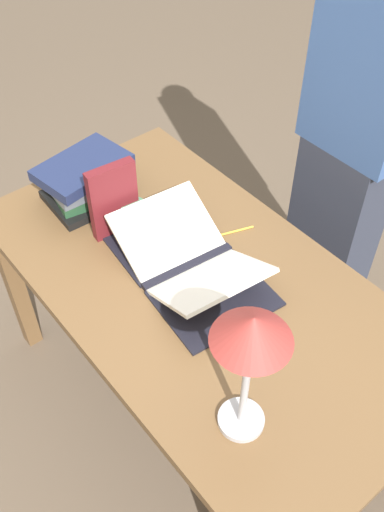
% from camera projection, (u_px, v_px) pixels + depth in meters
% --- Properties ---
extents(ground_plane, '(12.00, 12.00, 0.00)m').
position_uv_depth(ground_plane, '(197.00, 404.00, 2.23)').
color(ground_plane, brown).
extents(reading_desk, '(1.47, 0.80, 0.72)m').
position_uv_depth(reading_desk, '(199.00, 300.00, 1.77)').
color(reading_desk, brown).
rests_on(reading_desk, ground_plane).
extents(open_book, '(0.58, 0.38, 0.12)m').
position_uv_depth(open_book, '(188.00, 261.00, 1.71)').
color(open_book, black).
rests_on(open_book, reading_desk).
extents(book_stack_tall, '(0.24, 0.32, 0.16)m').
position_uv_depth(book_stack_tall, '(85.00, 181.00, 1.91)').
color(book_stack_tall, black).
rests_on(book_stack_tall, reading_desk).
extents(book_standing_upright, '(0.05, 0.16, 0.26)m').
position_uv_depth(book_standing_upright, '(113.00, 200.00, 1.77)').
color(book_standing_upright, maroon).
rests_on(book_standing_upright, reading_desk).
extents(reading_lamp, '(0.17, 0.17, 0.41)m').
position_uv_depth(reading_lamp, '(251.00, 341.00, 1.15)').
color(reading_lamp, '#ADADB2').
rests_on(reading_lamp, reading_desk).
extents(coffee_mug, '(0.09, 0.10, 0.10)m').
position_uv_depth(coffee_mug, '(133.00, 216.00, 1.83)').
color(coffee_mug, '#4C7F5B').
rests_on(coffee_mug, reading_desk).
extents(pencil, '(0.06, 0.16, 0.01)m').
position_uv_depth(pencil, '(229.00, 233.00, 1.85)').
color(pencil, gold).
rests_on(pencil, reading_desk).
extents(person_reader, '(0.36, 0.23, 1.80)m').
position_uv_depth(person_reader, '(355.00, 136.00, 1.92)').
color(person_reader, '#2D3342').
rests_on(person_reader, ground_plane).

